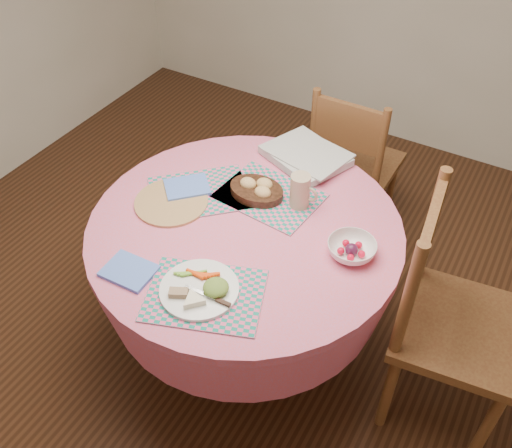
{
  "coord_description": "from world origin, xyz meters",
  "views": [
    {
      "loc": [
        0.85,
        -1.39,
        2.27
      ],
      "look_at": [
        0.05,
        0.0,
        0.78
      ],
      "focal_mm": 40.0,
      "sensor_mm": 36.0,
      "label": 1
    }
  ],
  "objects_px": {
    "dining_table": "(246,260)",
    "bread_bowl": "(257,189)",
    "fruit_bowl": "(352,249)",
    "wicker_trivet": "(171,202)",
    "dinner_plate": "(200,289)",
    "chair_back": "(352,162)",
    "latte_mug": "(301,191)",
    "chair_right": "(448,316)"
  },
  "relations": [
    {
      "from": "fruit_bowl",
      "to": "chair_back",
      "type": "bearing_deg",
      "value": 110.76
    },
    {
      "from": "wicker_trivet",
      "to": "chair_right",
      "type": "bearing_deg",
      "value": 8.56
    },
    {
      "from": "wicker_trivet",
      "to": "bread_bowl",
      "type": "relative_size",
      "value": 1.3
    },
    {
      "from": "dining_table",
      "to": "chair_right",
      "type": "distance_m",
      "value": 0.82
    },
    {
      "from": "dinner_plate",
      "to": "dining_table",
      "type": "bearing_deg",
      "value": 96.62
    },
    {
      "from": "chair_back",
      "to": "latte_mug",
      "type": "xyz_separation_m",
      "value": [
        0.05,
        -0.73,
        0.35
      ]
    },
    {
      "from": "chair_back",
      "to": "latte_mug",
      "type": "distance_m",
      "value": 0.81
    },
    {
      "from": "fruit_bowl",
      "to": "wicker_trivet",
      "type": "bearing_deg",
      "value": -172.63
    },
    {
      "from": "chair_right",
      "to": "dining_table",
      "type": "bearing_deg",
      "value": 92.81
    },
    {
      "from": "dining_table",
      "to": "latte_mug",
      "type": "xyz_separation_m",
      "value": [
        0.13,
        0.21,
        0.27
      ]
    },
    {
      "from": "fruit_bowl",
      "to": "latte_mug",
      "type": "bearing_deg",
      "value": 152.54
    },
    {
      "from": "chair_right",
      "to": "dinner_plate",
      "type": "height_order",
      "value": "chair_right"
    },
    {
      "from": "chair_back",
      "to": "bread_bowl",
      "type": "height_order",
      "value": "chair_back"
    },
    {
      "from": "bread_bowl",
      "to": "fruit_bowl",
      "type": "xyz_separation_m",
      "value": [
        0.47,
        -0.12,
        -0.0
      ]
    },
    {
      "from": "dining_table",
      "to": "chair_back",
      "type": "xyz_separation_m",
      "value": [
        0.09,
        0.94,
        -0.07
      ]
    },
    {
      "from": "chair_back",
      "to": "bread_bowl",
      "type": "xyz_separation_m",
      "value": [
        -0.14,
        -0.76,
        0.3
      ]
    },
    {
      "from": "latte_mug",
      "to": "fruit_bowl",
      "type": "height_order",
      "value": "latte_mug"
    },
    {
      "from": "dining_table",
      "to": "bread_bowl",
      "type": "xyz_separation_m",
      "value": [
        -0.05,
        0.18,
        0.23
      ]
    },
    {
      "from": "wicker_trivet",
      "to": "dinner_plate",
      "type": "distance_m",
      "value": 0.5
    },
    {
      "from": "wicker_trivet",
      "to": "chair_back",
      "type": "bearing_deg",
      "value": 67.12
    },
    {
      "from": "chair_right",
      "to": "dinner_plate",
      "type": "bearing_deg",
      "value": 117.06
    },
    {
      "from": "chair_back",
      "to": "fruit_bowl",
      "type": "bearing_deg",
      "value": 110.99
    },
    {
      "from": "dinner_plate",
      "to": "latte_mug",
      "type": "bearing_deg",
      "value": 81.3
    },
    {
      "from": "chair_back",
      "to": "dinner_plate",
      "type": "height_order",
      "value": "chair_back"
    },
    {
      "from": "dining_table",
      "to": "wicker_trivet",
      "type": "distance_m",
      "value": 0.39
    },
    {
      "from": "latte_mug",
      "to": "fruit_bowl",
      "type": "distance_m",
      "value": 0.33
    },
    {
      "from": "wicker_trivet",
      "to": "latte_mug",
      "type": "distance_m",
      "value": 0.53
    },
    {
      "from": "wicker_trivet",
      "to": "fruit_bowl",
      "type": "relative_size",
      "value": 1.42
    },
    {
      "from": "chair_right",
      "to": "dinner_plate",
      "type": "relative_size",
      "value": 3.82
    },
    {
      "from": "chair_right",
      "to": "latte_mug",
      "type": "xyz_separation_m",
      "value": [
        -0.67,
        0.08,
        0.28
      ]
    },
    {
      "from": "dinner_plate",
      "to": "latte_mug",
      "type": "relative_size",
      "value": 1.91
    },
    {
      "from": "dining_table",
      "to": "dinner_plate",
      "type": "height_order",
      "value": "dinner_plate"
    },
    {
      "from": "latte_mug",
      "to": "bread_bowl",
      "type": "bearing_deg",
      "value": -171.26
    },
    {
      "from": "dining_table",
      "to": "chair_back",
      "type": "bearing_deg",
      "value": 84.76
    },
    {
      "from": "chair_back",
      "to": "latte_mug",
      "type": "bearing_deg",
      "value": 93.86
    },
    {
      "from": "dining_table",
      "to": "dinner_plate",
      "type": "bearing_deg",
      "value": -83.38
    },
    {
      "from": "dining_table",
      "to": "latte_mug",
      "type": "bearing_deg",
      "value": 57.6
    },
    {
      "from": "chair_right",
      "to": "bread_bowl",
      "type": "bearing_deg",
      "value": 80.22
    },
    {
      "from": "chair_right",
      "to": "latte_mug",
      "type": "distance_m",
      "value": 0.73
    },
    {
      "from": "chair_right",
      "to": "wicker_trivet",
      "type": "relative_size",
      "value": 3.53
    },
    {
      "from": "dining_table",
      "to": "fruit_bowl",
      "type": "height_order",
      "value": "fruit_bowl"
    },
    {
      "from": "dining_table",
      "to": "bread_bowl",
      "type": "bearing_deg",
      "value": 105.27
    }
  ]
}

